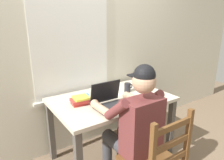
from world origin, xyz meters
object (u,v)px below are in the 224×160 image
(seated_person, at_px, (134,124))
(book_stack_main, at_px, (80,100))
(desk, at_px, (112,106))
(coffee_mug_white, at_px, (145,86))
(coffee_mug_dark, at_px, (128,87))
(laptop, at_px, (110,101))
(computer_mouse, at_px, (131,101))
(landscape_photo_print, at_px, (83,95))

(seated_person, xyz_separation_m, book_stack_main, (-0.26, 0.52, 0.11))
(desk, relative_size, coffee_mug_white, 10.71)
(desk, relative_size, coffee_mug_dark, 11.20)
(laptop, distance_m, computer_mouse, 0.23)
(coffee_mug_white, height_order, landscape_photo_print, coffee_mug_white)
(laptop, relative_size, computer_mouse, 3.30)
(coffee_mug_dark, bearing_deg, computer_mouse, -122.36)
(coffee_mug_white, relative_size, book_stack_main, 0.60)
(seated_person, distance_m, computer_mouse, 0.33)
(desk, relative_size, computer_mouse, 12.58)
(coffee_mug_dark, xyz_separation_m, landscape_photo_print, (-0.49, 0.19, -0.05))
(seated_person, height_order, coffee_mug_dark, seated_person)
(laptop, xyz_separation_m, book_stack_main, (-0.22, 0.21, -0.01))
(desk, height_order, laptop, laptop)
(desk, distance_m, seated_person, 0.50)
(coffee_mug_dark, bearing_deg, laptop, -150.19)
(coffee_mug_white, bearing_deg, coffee_mug_dark, 159.44)
(book_stack_main, xyz_separation_m, landscape_photo_print, (0.14, 0.21, -0.04))
(coffee_mug_white, distance_m, book_stack_main, 0.83)
(laptop, distance_m, book_stack_main, 0.30)
(seated_person, bearing_deg, book_stack_main, 116.52)
(desk, xyz_separation_m, book_stack_main, (-0.36, 0.04, 0.14))
(seated_person, height_order, landscape_photo_print, seated_person)
(computer_mouse, xyz_separation_m, coffee_mug_dark, (0.18, 0.28, 0.04))
(coffee_mug_white, relative_size, coffee_mug_dark, 1.05)
(computer_mouse, distance_m, landscape_photo_print, 0.56)
(laptop, relative_size, landscape_photo_print, 2.54)
(laptop, height_order, landscape_photo_print, laptop)
(seated_person, distance_m, coffee_mug_dark, 0.67)
(seated_person, bearing_deg, coffee_mug_dark, 56.34)
(computer_mouse, relative_size, coffee_mug_dark, 0.89)
(coffee_mug_dark, bearing_deg, seated_person, -123.66)
(computer_mouse, height_order, book_stack_main, book_stack_main)
(laptop, height_order, book_stack_main, laptop)
(desk, relative_size, seated_person, 1.02)
(coffee_mug_dark, height_order, landscape_photo_print, coffee_mug_dark)
(laptop, bearing_deg, coffee_mug_dark, 29.81)
(desk, distance_m, book_stack_main, 0.38)
(coffee_mug_white, bearing_deg, computer_mouse, -151.88)
(coffee_mug_dark, relative_size, landscape_photo_print, 0.86)
(coffee_mug_white, distance_m, coffee_mug_dark, 0.22)
(laptop, distance_m, coffee_mug_dark, 0.47)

